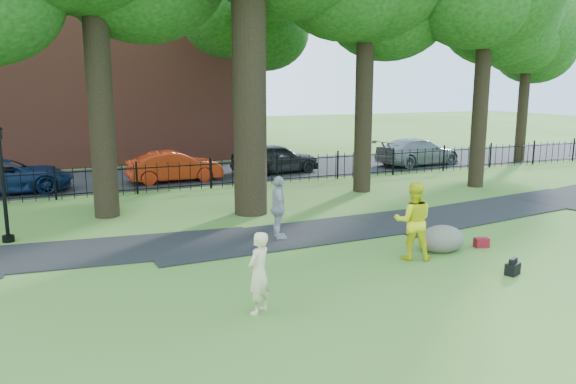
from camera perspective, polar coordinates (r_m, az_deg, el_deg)
name	(u,v)px	position (r m, az deg, el deg)	size (l,w,h in m)	color
ground	(355,278)	(12.88, 6.85, -8.69)	(120.00, 120.00, 0.00)	#3D6A25
footpath	(318,232)	(16.61, 3.09, -4.10)	(36.00, 2.60, 0.03)	black
street	(188,174)	(27.51, -10.08, 1.78)	(80.00, 7.00, 0.02)	black
iron_fence	(211,174)	(23.58, -7.88, 1.80)	(44.00, 0.04, 1.20)	black
brick_building	(81,53)	(34.56, -20.25, 13.11)	(18.00, 8.00, 12.00)	brown
woman	(259,273)	(10.73, -2.99, -8.20)	(0.58, 0.38, 1.59)	beige
man	(413,221)	(14.23, 12.59, -2.88)	(0.95, 0.74, 1.95)	yellow
pedestrian	(279,208)	(15.66, -0.96, -1.64)	(1.05, 0.44, 1.80)	#A1A1A6
boulder	(442,237)	(15.27, 15.36, -4.43)	(1.25, 0.95, 0.73)	#625D52
lamppost	(3,185)	(17.11, -26.96, 0.60)	(0.32, 0.32, 3.25)	black
backpack	(513,269)	(13.97, 21.85, -7.25)	(0.37, 0.23, 0.28)	black
red_bag	(481,243)	(15.95, 19.06, -4.88)	(0.37, 0.23, 0.25)	maroon
red_sedan	(175,167)	(25.45, -11.45, 2.55)	(1.45, 4.14, 1.37)	#A8260C
navy_van	(6,176)	(24.95, -26.69, 1.43)	(2.27, 4.92, 1.37)	#0E2047
grey_car	(275,158)	(27.32, -1.28, 3.44)	(1.74, 4.32, 1.47)	black
silver_car	(418,152)	(30.86, 13.05, 4.00)	(2.01, 4.95, 1.44)	gray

